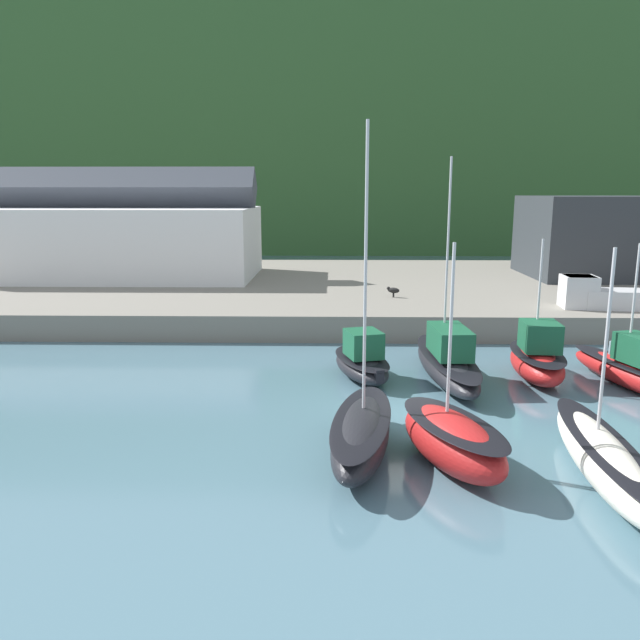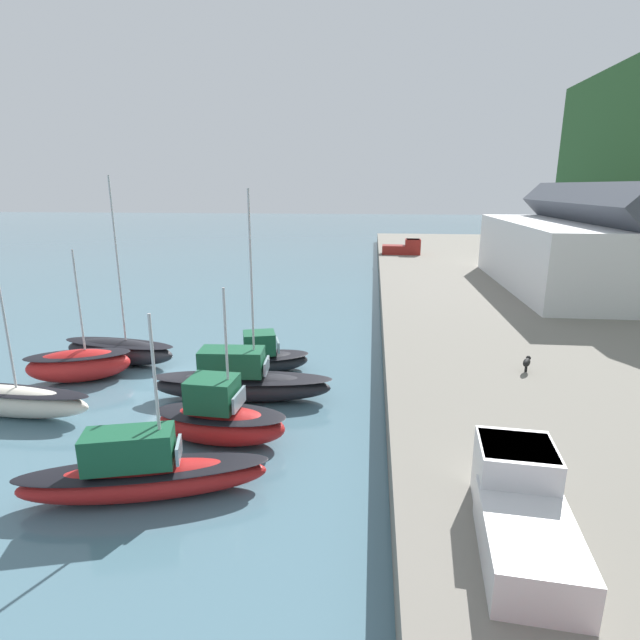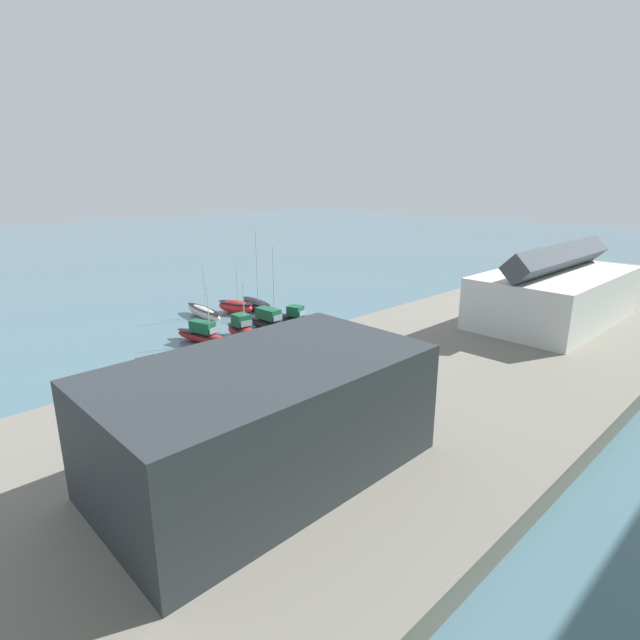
# 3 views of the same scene
# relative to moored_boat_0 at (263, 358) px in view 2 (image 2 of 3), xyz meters

# --- Properties ---
(ground_plane) EXTENTS (320.00, 320.00, 0.00)m
(ground_plane) POSITION_rel_moored_boat_0_xyz_m (1.72, -4.85, -0.80)
(ground_plane) COLOR slate
(harbor_clubhouse) EXTENTS (21.62, 11.02, 8.62)m
(harbor_clubhouse) POSITION_rel_moored_boat_0_xyz_m (-18.25, 22.44, 3.78)
(harbor_clubhouse) COLOR white
(harbor_clubhouse) RESTS_ON quay_promenade
(moored_boat_0) EXTENTS (3.26, 5.23, 2.24)m
(moored_boat_0) POSITION_rel_moored_boat_0_xyz_m (0.00, 0.00, 0.00)
(moored_boat_0) COLOR black
(moored_boat_0) RESTS_ON ground_plane
(moored_boat_1) EXTENTS (2.52, 8.69, 9.74)m
(moored_boat_1) POSITION_rel_moored_boat_0_xyz_m (3.76, -0.28, 0.13)
(moored_boat_1) COLOR black
(moored_boat_1) RESTS_ON ground_plane
(moored_boat_2) EXTENTS (2.48, 5.43, 6.26)m
(moored_boat_2) POSITION_rel_moored_boat_0_xyz_m (7.80, -0.04, 0.20)
(moored_boat_2) COLOR red
(moored_boat_2) RESTS_ON ground_plane
(moored_boat_3) EXTENTS (3.73, 8.17, 6.17)m
(moored_boat_3) POSITION_rel_moored_boat_0_xyz_m (11.62, -1.45, 0.06)
(moored_boat_3) COLOR red
(moored_boat_3) RESTS_ON ground_plane
(moored_boat_4) EXTENTS (2.78, 7.06, 10.37)m
(moored_boat_4) POSITION_rel_moored_boat_0_xyz_m (-0.38, -8.43, -0.01)
(moored_boat_4) COLOR black
(moored_boat_4) RESTS_ON ground_plane
(moored_boat_5) EXTENTS (3.66, 5.52, 6.85)m
(moored_boat_5) POSITION_rel_moored_boat_0_xyz_m (2.34, -9.20, 0.09)
(moored_boat_5) COLOR red
(moored_boat_5) RESTS_ON ground_plane
(moored_boat_6) EXTENTS (2.06, 8.17, 6.76)m
(moored_boat_6) POSITION_rel_moored_boat_0_xyz_m (6.52, -10.07, -0.05)
(moored_boat_6) COLOR white
(moored_boat_6) RESTS_ON ground_plane
(pickup_truck_0) EXTENTS (2.13, 4.79, 1.90)m
(pickup_truck_0) POSITION_rel_moored_boat_0_xyz_m (-38.38, 9.76, 1.53)
(pickup_truck_0) COLOR maroon
(pickup_truck_0) RESTS_ON quay_promenade
(pickup_truck_1) EXTENTS (4.88, 2.36, 1.90)m
(pickup_truck_1) POSITION_rel_moored_boat_0_xyz_m (14.17, 9.54, 1.53)
(pickup_truck_1) COLOR silver
(pickup_truck_1) RESTS_ON quay_promenade
(dog_on_quay) EXTENTS (0.86, 0.62, 0.68)m
(dog_on_quay) POSITION_rel_moored_boat_0_xyz_m (2.58, 13.00, 1.16)
(dog_on_quay) COLOR black
(dog_on_quay) RESTS_ON quay_promenade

